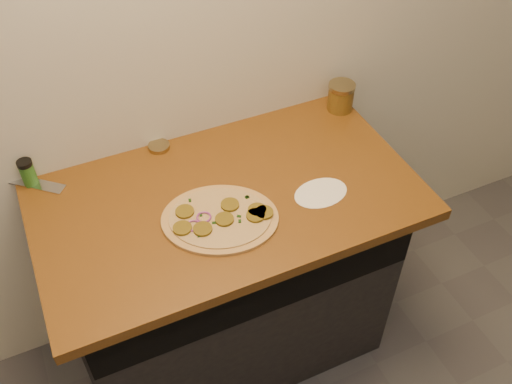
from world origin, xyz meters
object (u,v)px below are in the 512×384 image
chefs_knife (9,177)px  salsa_jar (341,97)px  pizza (220,218)px  spice_shaker (28,173)px

chefs_knife → salsa_jar: bearing=-5.4°
salsa_jar → pizza: bearing=-151.0°
pizza → spice_shaker: bearing=141.0°
pizza → spice_shaker: 0.63m
chefs_knife → spice_shaker: 0.09m
chefs_knife → spice_shaker: size_ratio=2.87×
pizza → chefs_knife: 0.71m
salsa_jar → spice_shaker: bearing=177.0°
pizza → salsa_jar: (0.61, 0.34, 0.04)m
chefs_knife → spice_shaker: (0.06, -0.05, 0.04)m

